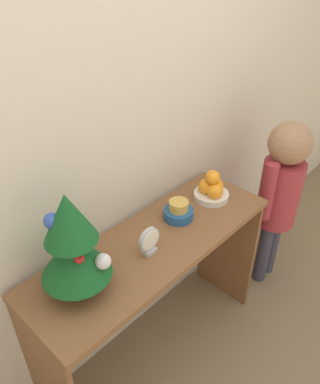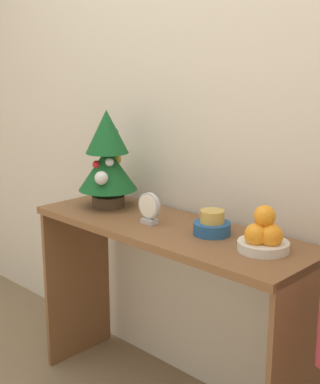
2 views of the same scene
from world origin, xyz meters
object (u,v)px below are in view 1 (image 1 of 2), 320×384
object	(u,v)px
singing_bowl	(178,211)
desk_clock	(149,241)
fruit_bowl	(212,189)
mini_tree	(73,244)
child_figure	(281,187)

from	to	relation	value
singing_bowl	desk_clock	distance (m)	0.27
desk_clock	fruit_bowl	bearing A→B (deg)	6.05
mini_tree	child_figure	distance (m)	1.34
singing_bowl	desk_clock	xyz separation A→B (m)	(-0.26, -0.07, 0.03)
mini_tree	fruit_bowl	bearing A→B (deg)	-0.26
fruit_bowl	child_figure	world-z (taller)	child_figure
fruit_bowl	child_figure	distance (m)	0.52
mini_tree	desk_clock	bearing A→B (deg)	-10.21
mini_tree	child_figure	size ratio (longest dim) A/B	0.39
mini_tree	fruit_bowl	xyz separation A→B (m)	(0.82, -0.00, -0.16)
desk_clock	mini_tree	bearing A→B (deg)	169.79
fruit_bowl	mini_tree	bearing A→B (deg)	179.74
singing_bowl	desk_clock	size ratio (longest dim) A/B	1.10
singing_bowl	child_figure	bearing A→B (deg)	-13.04
child_figure	singing_bowl	bearing A→B (deg)	166.96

